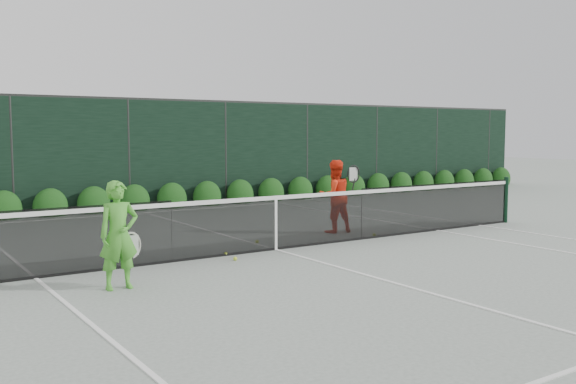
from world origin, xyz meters
TOP-DOWN VIEW (x-y plane):
  - ground at (0.00, 0.00)m, footprint 80.00×80.00m
  - tennis_net at (-0.02, 0.00)m, footprint 12.90×0.10m
  - player_woman at (-3.30, -1.25)m, footprint 0.62×0.35m
  - player_man at (2.12, 1.02)m, footprint 0.92×0.69m
  - court_lines at (0.00, 0.00)m, footprint 11.03×23.83m
  - windscreen_fence at (0.00, -2.71)m, footprint 32.00×21.07m
  - hedge_row at (-0.00, 7.15)m, footprint 31.66×0.65m
  - tennis_balls at (0.12, 0.13)m, footprint 3.63×1.29m

SIDE VIEW (x-z plane):
  - ground at x=0.00m, z-range 0.00..0.00m
  - court_lines at x=0.00m, z-range 0.00..0.01m
  - tennis_balls at x=0.12m, z-range 0.00..0.07m
  - hedge_row at x=0.00m, z-range -0.23..0.70m
  - tennis_net at x=-0.02m, z-range 0.00..1.07m
  - player_woman at x=-3.30m, z-range 0.00..1.46m
  - player_man at x=2.12m, z-range 0.00..1.53m
  - windscreen_fence at x=0.00m, z-range -0.02..3.04m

